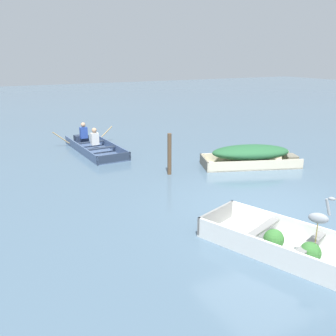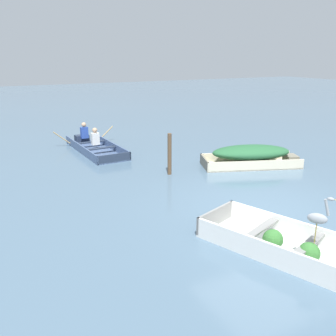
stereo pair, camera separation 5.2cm
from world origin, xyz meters
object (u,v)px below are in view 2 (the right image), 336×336
dinghy_white_foreground (291,247)px  heron_on_dinghy (319,217)px  skiff_cream_near_moored (252,154)px  rowboat_slate_blue_with_crew (94,146)px  mooring_post (170,154)px

dinghy_white_foreground → heron_on_dinghy: (0.11, -0.41, 0.72)m
skiff_cream_near_moored → heron_on_dinghy: heron_on_dinghy is taller
rowboat_slate_blue_with_crew → heron_on_dinghy: size_ratio=4.45×
dinghy_white_foreground → mooring_post: bearing=87.0°
mooring_post → rowboat_slate_blue_with_crew: bearing=106.1°
dinghy_white_foreground → skiff_cream_near_moored: size_ratio=1.00×
rowboat_slate_blue_with_crew → heron_on_dinghy: bearing=-84.1°
skiff_cream_near_moored → dinghy_white_foreground: bearing=-122.5°
dinghy_white_foreground → rowboat_slate_blue_with_crew: size_ratio=0.87×
rowboat_slate_blue_with_crew → heron_on_dinghy: 9.61m
dinghy_white_foreground → rowboat_slate_blue_with_crew: 9.16m
rowboat_slate_blue_with_crew → dinghy_white_foreground: bearing=-84.6°
dinghy_white_foreground → mooring_post: size_ratio=2.63×
dinghy_white_foreground → skiff_cream_near_moored: skiff_cream_near_moored is taller
rowboat_slate_blue_with_crew → mooring_post: bearing=-73.9°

